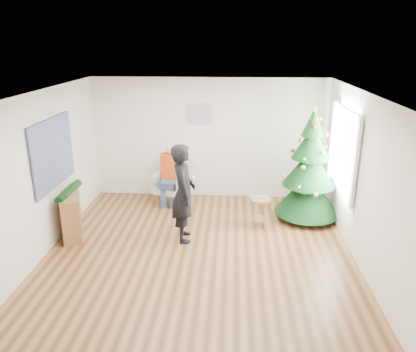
# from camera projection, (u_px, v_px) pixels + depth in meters

# --- Properties ---
(floor) EXTENTS (5.00, 5.00, 0.00)m
(floor) POSITION_uv_depth(u_px,v_px,m) (200.00, 249.00, 6.79)
(floor) COLOR brown
(floor) RESTS_ON ground
(ceiling) EXTENTS (5.00, 5.00, 0.00)m
(ceiling) POSITION_uv_depth(u_px,v_px,m) (199.00, 93.00, 5.96)
(ceiling) COLOR white
(ceiling) RESTS_ON wall_back
(wall_back) EXTENTS (5.00, 0.00, 5.00)m
(wall_back) POSITION_uv_depth(u_px,v_px,m) (209.00, 139.00, 8.74)
(wall_back) COLOR silver
(wall_back) RESTS_ON floor
(wall_front) EXTENTS (5.00, 0.00, 5.00)m
(wall_front) POSITION_uv_depth(u_px,v_px,m) (178.00, 257.00, 4.01)
(wall_front) COLOR silver
(wall_front) RESTS_ON floor
(wall_left) EXTENTS (0.00, 5.00, 5.00)m
(wall_left) POSITION_uv_depth(u_px,v_px,m) (45.00, 173.00, 6.53)
(wall_left) COLOR silver
(wall_left) RESTS_ON floor
(wall_right) EXTENTS (0.00, 5.00, 5.00)m
(wall_right) POSITION_uv_depth(u_px,v_px,m) (361.00, 179.00, 6.22)
(wall_right) COLOR silver
(wall_right) RESTS_ON floor
(window_panel) EXTENTS (0.04, 1.30, 1.40)m
(window_panel) POSITION_uv_depth(u_px,v_px,m) (344.00, 150.00, 7.11)
(window_panel) COLOR white
(window_panel) RESTS_ON wall_right
(curtains) EXTENTS (0.05, 1.75, 1.50)m
(curtains) POSITION_uv_depth(u_px,v_px,m) (342.00, 150.00, 7.11)
(curtains) COLOR white
(curtains) RESTS_ON wall_right
(christmas_tree) EXTENTS (1.24, 1.24, 2.24)m
(christmas_tree) POSITION_uv_depth(u_px,v_px,m) (310.00, 169.00, 7.67)
(christmas_tree) COLOR #3F2816
(christmas_tree) RESTS_ON floor
(stool) EXTENTS (0.38, 0.38, 0.57)m
(stool) POSITION_uv_depth(u_px,v_px,m) (259.00, 212.00, 7.52)
(stool) COLOR brown
(stool) RESTS_ON floor
(laptop) EXTENTS (0.37, 0.31, 0.02)m
(laptop) POSITION_uv_depth(u_px,v_px,m) (260.00, 198.00, 7.43)
(laptop) COLOR silver
(laptop) RESTS_ON stool
(armchair) EXTENTS (0.80, 0.78, 0.96)m
(armchair) POSITION_uv_depth(u_px,v_px,m) (171.00, 186.00, 8.67)
(armchair) COLOR #94AE8C
(armchair) RESTS_ON floor
(seated_person) EXTENTS (0.46, 0.60, 1.26)m
(seated_person) POSITION_uv_depth(u_px,v_px,m) (170.00, 174.00, 8.54)
(seated_person) COLOR navy
(seated_person) RESTS_ON armchair
(standing_man) EXTENTS (0.51, 0.69, 1.72)m
(standing_man) POSITION_uv_depth(u_px,v_px,m) (183.00, 193.00, 6.89)
(standing_man) COLOR black
(standing_man) RESTS_ON floor
(game_controller) EXTENTS (0.06, 0.13, 0.04)m
(game_controller) POSITION_uv_depth(u_px,v_px,m) (194.00, 178.00, 6.76)
(game_controller) COLOR white
(game_controller) RESTS_ON standing_man
(console) EXTENTS (0.63, 1.04, 0.80)m
(console) POSITION_uv_depth(u_px,v_px,m) (72.00, 213.00, 7.22)
(console) COLOR brown
(console) RESTS_ON floor
(garland) EXTENTS (0.14, 0.90, 0.14)m
(garland) POSITION_uv_depth(u_px,v_px,m) (69.00, 191.00, 7.08)
(garland) COLOR black
(garland) RESTS_ON console
(tapestry) EXTENTS (0.03, 1.50, 1.15)m
(tapestry) POSITION_uv_depth(u_px,v_px,m) (53.00, 153.00, 6.73)
(tapestry) COLOR black
(tapestry) RESTS_ON wall_left
(framed_picture) EXTENTS (0.52, 0.05, 0.42)m
(framed_picture) POSITION_uv_depth(u_px,v_px,m) (199.00, 114.00, 8.54)
(framed_picture) COLOR tan
(framed_picture) RESTS_ON wall_back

